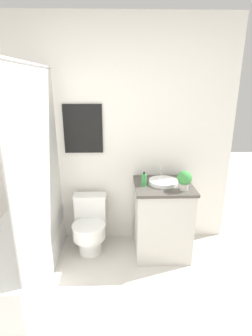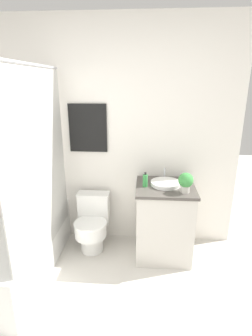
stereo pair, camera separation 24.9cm
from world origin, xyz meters
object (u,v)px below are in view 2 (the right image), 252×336
object	(u,v)px
sink	(165,183)
soap_bottle	(145,180)
toilet	(92,224)
potted_plant	(186,181)

from	to	relation	value
sink	soap_bottle	size ratio (longest dim) A/B	2.25
toilet	soap_bottle	size ratio (longest dim) A/B	4.12
toilet	potted_plant	xyz separation A→B (m)	(0.98, -0.20, 0.62)
soap_bottle	toilet	bearing A→B (deg)	172.12
sink	potted_plant	world-z (taller)	potted_plant
sink	potted_plant	distance (m)	0.27
sink	soap_bottle	world-z (taller)	soap_bottle
toilet	sink	world-z (taller)	sink
sink	potted_plant	bearing A→B (deg)	-44.52
toilet	potted_plant	distance (m)	1.17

